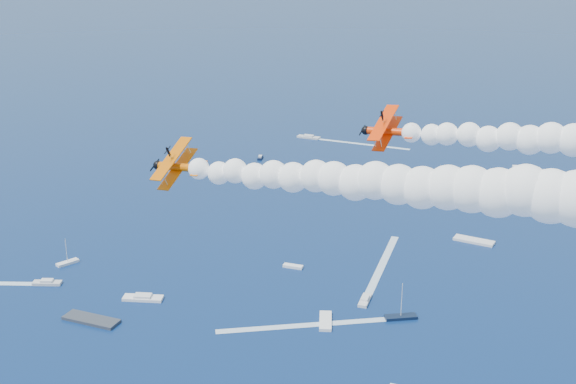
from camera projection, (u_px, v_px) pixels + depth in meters
The scene contains 5 objects.
biplane_lead at pixel (389, 132), 104.39m from camera, with size 7.63×8.56×5.16m, color #FF3505, non-canonical shape.
biplane_trail at pixel (179, 167), 96.37m from camera, with size 7.34×8.23×4.96m, color #E56304, non-canonical shape.
smoke_trail_trail at pixel (389, 183), 83.86m from camera, with size 55.45×7.77×10.26m, color white, non-canonical shape.
spectator_boats at pixel (437, 253), 206.52m from camera, with size 220.58×181.31×0.70m.
boat_wakes at pixel (267, 238), 217.65m from camera, with size 117.64×175.91×0.04m.
Camera 1 is at (45.33, -69.18, 84.55)m, focal length 48.16 mm.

